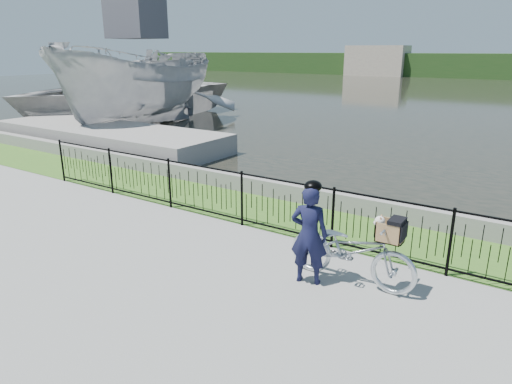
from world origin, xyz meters
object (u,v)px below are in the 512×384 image
Objects in this scene: boat_near at (140,85)px; dock at (106,136)px; cyclist at (309,233)px; bicycle_rig at (352,250)px; boat_far at (123,94)px.

dock is at bearing -65.45° from boat_near.
cyclist is 15.33m from boat_near.
bicycle_rig is 0.16× the size of boat_far.
bicycle_rig is (11.79, -4.93, 0.19)m from dock.
boat_far is (-5.12, 5.34, 0.91)m from dock.
bicycle_rig is at bearing -22.70° from dock.
dock is 4.92× the size of bicycle_rig.
bicycle_rig is 15.63m from boat_near.
boat_far is (-16.91, 10.27, 0.71)m from bicycle_rig.
boat_far is at bearing 148.72° from bicycle_rig.
cyclist is at bearing -33.82° from boat_near.
dock is 6.12× the size of cyclist.
dock is 3.89m from boat_near.
boat_near is at bearing 114.55° from dock.
cyclist reaches higher than bicycle_rig.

